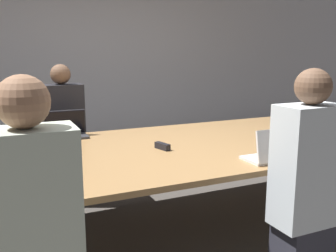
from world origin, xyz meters
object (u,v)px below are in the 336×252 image
(person_near_left, at_px, (33,245))
(person_near_midright, at_px, (306,187))
(cup_far_midleft, at_px, (34,136))
(stapler, at_px, (162,146))
(person_far_midleft, at_px, (64,137))
(cup_near_left, at_px, (68,177))
(laptop_far_midleft, at_px, (66,130))
(laptop_near_left, at_px, (19,178))
(laptop_near_midright, at_px, (271,152))

(person_near_left, distance_m, person_near_midright, 1.59)
(cup_far_midleft, xyz_separation_m, stapler, (0.90, -0.68, -0.03))
(person_far_midleft, distance_m, person_near_left, 2.22)
(cup_near_left, height_order, stapler, cup_near_left)
(cup_far_midleft, height_order, person_near_left, person_near_left)
(person_near_left, bearing_deg, person_far_midleft, -102.38)
(laptop_far_midleft, distance_m, person_far_midleft, 0.39)
(cup_far_midleft, relative_size, stapler, 0.67)
(laptop_near_left, height_order, person_near_midright, person_near_midright)
(person_near_left, bearing_deg, laptop_far_midleft, -103.82)
(laptop_near_left, bearing_deg, stapler, -153.86)
(person_near_left, xyz_separation_m, cup_near_left, (0.25, 0.55, 0.10))
(cup_far_midleft, bearing_deg, laptop_far_midleft, 16.78)
(laptop_near_left, bearing_deg, cup_near_left, -173.10)
(cup_near_left, xyz_separation_m, laptop_near_midright, (1.37, -0.13, 0.03))
(laptop_near_left, bearing_deg, laptop_far_midleft, -109.77)
(person_far_midleft, distance_m, cup_far_midleft, 0.56)
(person_near_left, relative_size, stapler, 9.06)
(laptop_far_midleft, relative_size, cup_near_left, 4.50)
(cup_near_left, xyz_separation_m, person_near_midright, (1.34, -0.50, -0.10))
(laptop_near_left, relative_size, person_near_midright, 0.25)
(stapler, bearing_deg, person_near_left, -150.45)
(laptop_far_midleft, height_order, cup_far_midleft, laptop_far_midleft)
(laptop_near_left, relative_size, cup_near_left, 4.31)
(person_far_midleft, height_order, person_near_left, person_near_left)
(laptop_far_midleft, relative_size, person_far_midleft, 0.26)
(cup_near_left, distance_m, stapler, 0.96)
(laptop_far_midleft, relative_size, laptop_near_left, 1.05)
(laptop_near_left, height_order, laptop_near_midright, laptop_near_left)
(person_far_midleft, distance_m, laptop_near_left, 1.73)
(laptop_far_midleft, xyz_separation_m, cup_far_midleft, (-0.28, -0.08, -0.02))
(person_far_midleft, distance_m, cup_near_left, 1.64)
(cup_far_midleft, relative_size, laptop_near_left, 0.30)
(person_far_midleft, distance_m, person_near_midright, 2.39)
(cup_far_midleft, xyz_separation_m, cup_near_left, (0.08, -1.18, -0.01))
(person_near_midright, bearing_deg, cup_far_midleft, -49.73)
(cup_near_left, bearing_deg, laptop_far_midleft, 80.93)
(laptop_far_midleft, distance_m, cup_near_left, 1.28)
(laptop_far_midleft, distance_m, person_near_midright, 2.10)
(laptop_near_left, bearing_deg, cup_far_midleft, -98.65)
(laptop_near_left, relative_size, laptop_near_midright, 1.11)
(person_near_midright, bearing_deg, stapler, -62.44)
(cup_far_midleft, bearing_deg, person_near_left, -95.46)
(laptop_near_left, relative_size, stapler, 2.22)
(cup_far_midleft, height_order, laptop_near_left, laptop_near_left)
(person_near_left, bearing_deg, laptop_near_left, -87.96)
(person_far_midleft, height_order, person_near_midright, person_near_midright)
(cup_near_left, distance_m, laptop_near_midright, 1.38)
(cup_far_midleft, height_order, person_near_midright, person_near_midright)
(cup_far_midleft, xyz_separation_m, laptop_near_midright, (1.45, -1.31, 0.02))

